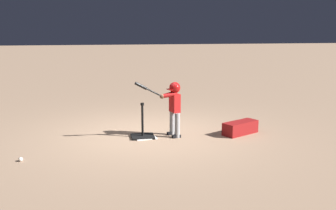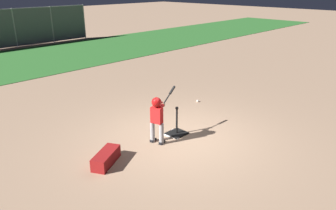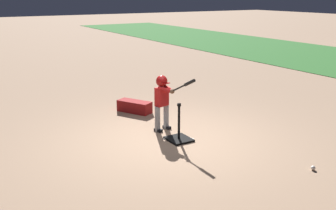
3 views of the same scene
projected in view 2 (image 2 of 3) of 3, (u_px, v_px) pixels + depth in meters
name	position (u px, v px, depth m)	size (l,w,h in m)	color
ground_plane	(180.00, 138.00, 8.30)	(90.00, 90.00, 0.00)	#93755B
grass_outfield_strip	(4.00, 65.00, 15.66)	(56.00, 6.91, 0.02)	#286026
home_plate	(175.00, 134.00, 8.48)	(0.44, 0.44, 0.02)	white
batting_tee	(177.00, 131.00, 8.47)	(0.49, 0.44, 0.75)	black
batter_child	(157.00, 114.00, 7.81)	(0.99, 0.44, 1.23)	gray
baseball	(198.00, 101.00, 10.77)	(0.07, 0.07, 0.07)	white
bleachers_far_left	(2.00, 38.00, 20.49)	(4.02, 2.14, 0.93)	#93969E
equipment_bag	(106.00, 158.00, 7.07)	(0.84, 0.32, 0.28)	maroon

